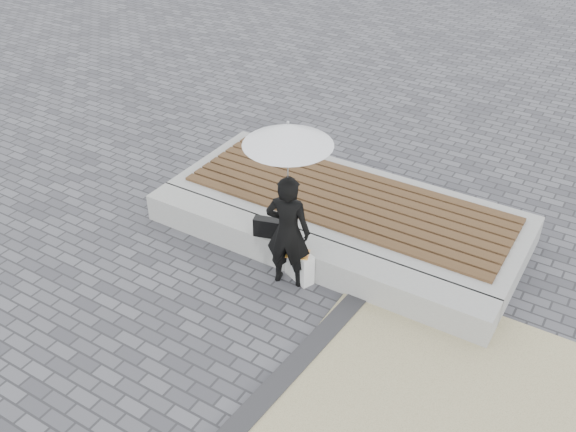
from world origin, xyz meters
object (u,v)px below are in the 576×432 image
at_px(woman, 288,232).
at_px(seating_ledge, 305,255).
at_px(handbag, 268,227).
at_px(canvas_tote, 300,265).
at_px(parasol, 288,134).

bearing_deg(woman, seating_ledge, -109.29).
relative_size(seating_ledge, woman, 3.24).
xyz_separation_m(handbag, canvas_tote, (0.55, -0.12, -0.32)).
height_order(seating_ledge, woman, woman).
bearing_deg(canvas_tote, woman, -108.23).
height_order(woman, parasol, parasol).
distance_m(handbag, canvas_tote, 0.65).
distance_m(parasol, canvas_tote, 1.88).
distance_m(woman, parasol, 1.31).
height_order(seating_ledge, handbag, handbag).
xyz_separation_m(seating_ledge, handbag, (-0.49, -0.12, 0.33)).
height_order(seating_ledge, parasol, parasol).
bearing_deg(handbag, seating_ledge, -2.53).
bearing_deg(woman, parasol, -117.33).
bearing_deg(canvas_tote, handbag, -169.29).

